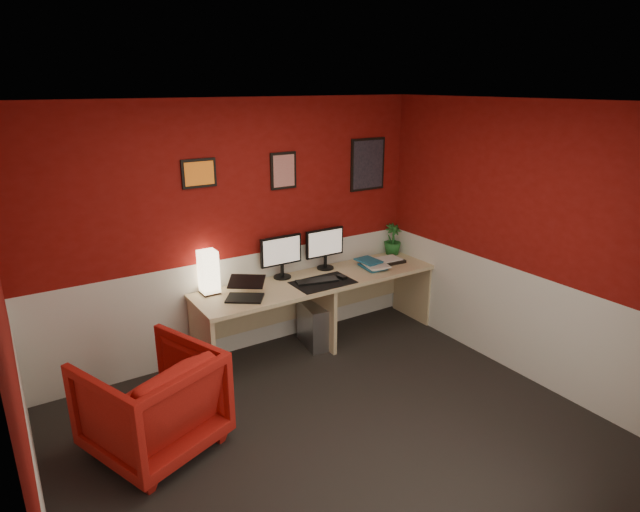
{
  "coord_description": "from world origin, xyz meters",
  "views": [
    {
      "loc": [
        -1.95,
        -2.81,
        2.62
      ],
      "look_at": [
        0.6,
        1.21,
        1.05
      ],
      "focal_mm": 29.56,
      "sensor_mm": 36.0,
      "label": 1
    }
  ],
  "objects": [
    {
      "name": "art_center",
      "position": [
        0.51,
        1.74,
        1.8
      ],
      "size": [
        0.28,
        0.02,
        0.36
      ],
      "primitive_type": "cube",
      "color": "red",
      "rests_on": "wall_back"
    },
    {
      "name": "ceiling",
      "position": [
        0.0,
        0.0,
        2.5
      ],
      "size": [
        4.0,
        3.5,
        0.01
      ],
      "primitive_type": "cube",
      "color": "white",
      "rests_on": "ground"
    },
    {
      "name": "wall_back",
      "position": [
        0.0,
        1.75,
        1.25
      ],
      "size": [
        4.0,
        0.01,
        2.5
      ],
      "primitive_type": "cube",
      "color": "maroon",
      "rests_on": "ground"
    },
    {
      "name": "monitor_left",
      "position": [
        0.42,
        1.64,
        1.02
      ],
      "size": [
        0.45,
        0.06,
        0.58
      ],
      "primitive_type": "cube",
      "color": "black",
      "rests_on": "desk"
    },
    {
      "name": "mouse",
      "position": [
        0.91,
        1.28,
        0.75
      ],
      "size": [
        0.07,
        0.11,
        0.03
      ],
      "primitive_type": "cube",
      "rotation": [
        0.0,
        0.0,
        0.15
      ],
      "color": "black",
      "rests_on": "desk_mat"
    },
    {
      "name": "wainscot_left",
      "position": [
        -2.0,
        0.0,
        0.5
      ],
      "size": [
        0.01,
        3.5,
        1.0
      ],
      "primitive_type": "cube",
      "color": "silver",
      "rests_on": "ground"
    },
    {
      "name": "pc_tower",
      "position": [
        0.66,
        1.43,
        0.23
      ],
      "size": [
        0.26,
        0.47,
        0.45
      ],
      "primitive_type": "cube",
      "rotation": [
        0.0,
        0.0,
        -0.15
      ],
      "color": "#99999E",
      "rests_on": "ground"
    },
    {
      "name": "monitor_right",
      "position": [
        0.94,
        1.63,
        1.02
      ],
      "size": [
        0.45,
        0.06,
        0.58
      ],
      "primitive_type": "cube",
      "color": "black",
      "rests_on": "desk"
    },
    {
      "name": "potted_plant",
      "position": [
        1.86,
        1.64,
        0.91
      ],
      "size": [
        0.21,
        0.21,
        0.35
      ],
      "primitive_type": "imported",
      "rotation": [
        0.0,
        0.0,
        -0.04
      ],
      "color": "#19591E",
      "rests_on": "desk"
    },
    {
      "name": "book_bottom",
      "position": [
        1.26,
        1.38,
        0.74
      ],
      "size": [
        0.25,
        0.31,
        0.03
      ],
      "primitive_type": "imported",
      "rotation": [
        0.0,
        0.0,
        -0.12
      ],
      "color": "#1B5D80",
      "rests_on": "desk"
    },
    {
      "name": "laptop",
      "position": [
        -0.14,
        1.33,
        0.84
      ],
      "size": [
        0.4,
        0.38,
        0.22
      ],
      "primitive_type": "cube",
      "rotation": [
        0.0,
        0.0,
        -0.62
      ],
      "color": "black",
      "rests_on": "desk"
    },
    {
      "name": "wainscot_back",
      "position": [
        0.0,
        1.75,
        0.5
      ],
      "size": [
        4.0,
        0.01,
        1.0
      ],
      "primitive_type": "cube",
      "color": "silver",
      "rests_on": "ground"
    },
    {
      "name": "armchair",
      "position": [
        -1.21,
        0.66,
        0.39
      ],
      "size": [
        1.09,
        1.11,
        0.78
      ],
      "primitive_type": "imported",
      "rotation": [
        0.0,
        0.0,
        3.52
      ],
      "color": "#B11A13",
      "rests_on": "ground"
    },
    {
      "name": "ground",
      "position": [
        0.0,
        0.0,
        0.0
      ],
      "size": [
        4.0,
        3.5,
        0.01
      ],
      "primitive_type": "cube",
      "color": "black",
      "rests_on": "ground"
    },
    {
      "name": "book_middle",
      "position": [
        1.28,
        1.39,
        0.77
      ],
      "size": [
        0.29,
        0.36,
        0.02
      ],
      "primitive_type": "imported",
      "rotation": [
        0.0,
        0.0,
        -0.19
      ],
      "color": "silver",
      "rests_on": "book_bottom"
    },
    {
      "name": "wainscot_right",
      "position": [
        2.0,
        0.0,
        0.5
      ],
      "size": [
        0.01,
        3.5,
        1.0
      ],
      "primitive_type": "cube",
      "color": "silver",
      "rests_on": "ground"
    },
    {
      "name": "wall_left",
      "position": [
        -2.0,
        0.0,
        1.25
      ],
      "size": [
        0.01,
        3.5,
        2.5
      ],
      "primitive_type": "cube",
      "color": "maroon",
      "rests_on": "ground"
    },
    {
      "name": "book_top",
      "position": [
        1.27,
        1.43,
        0.79
      ],
      "size": [
        0.21,
        0.28,
        0.03
      ],
      "primitive_type": "imported",
      "rotation": [
        0.0,
        0.0,
        0.05
      ],
      "color": "#1B5D80",
      "rests_on": "book_middle"
    },
    {
      "name": "zen_tray",
      "position": [
        1.63,
        1.44,
        0.74
      ],
      "size": [
        0.36,
        0.27,
        0.03
      ],
      "primitive_type": "cube",
      "rotation": [
        0.0,
        0.0,
        -0.06
      ],
      "color": "black",
      "rests_on": "desk"
    },
    {
      "name": "art_left",
      "position": [
        -0.35,
        1.74,
        1.85
      ],
      "size": [
        0.32,
        0.02,
        0.26
      ],
      "primitive_type": "cube",
      "color": "orange",
      "rests_on": "wall_back"
    },
    {
      "name": "wall_right",
      "position": [
        2.0,
        0.0,
        1.25
      ],
      "size": [
        0.01,
        3.5,
        2.5
      ],
      "primitive_type": "cube",
      "color": "maroon",
      "rests_on": "ground"
    },
    {
      "name": "wall_front",
      "position": [
        0.0,
        -1.75,
        1.25
      ],
      "size": [
        4.0,
        0.01,
        2.5
      ],
      "primitive_type": "cube",
      "color": "maroon",
      "rests_on": "ground"
    },
    {
      "name": "keyboard",
      "position": [
        0.65,
        1.34,
        0.74
      ],
      "size": [
        0.44,
        0.23,
        0.02
      ],
      "primitive_type": "cube",
      "rotation": [
        0.0,
        0.0,
        -0.23
      ],
      "color": "black",
      "rests_on": "desk_mat"
    },
    {
      "name": "shoji_lamp",
      "position": [
        -0.36,
        1.63,
        0.93
      ],
      "size": [
        0.16,
        0.16,
        0.4
      ],
      "primitive_type": "cube",
      "color": "#FFE5B2",
      "rests_on": "desk"
    },
    {
      "name": "art_right",
      "position": [
        1.55,
        1.74,
        1.78
      ],
      "size": [
        0.44,
        0.02,
        0.56
      ],
      "primitive_type": "cube",
      "color": "black",
      "rests_on": "wall_back"
    },
    {
      "name": "desk",
      "position": [
        0.72,
        1.41,
        0.36
      ],
      "size": [
        2.6,
        0.65,
        0.73
      ],
      "primitive_type": "cube",
      "color": "tan",
      "rests_on": "ground"
    },
    {
      "name": "desk_mat",
      "position": [
        0.69,
        1.29,
        0.73
      ],
      "size": [
        0.6,
        0.38,
        0.01
      ],
      "primitive_type": "cube",
      "color": "black",
      "rests_on": "desk"
    }
  ]
}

